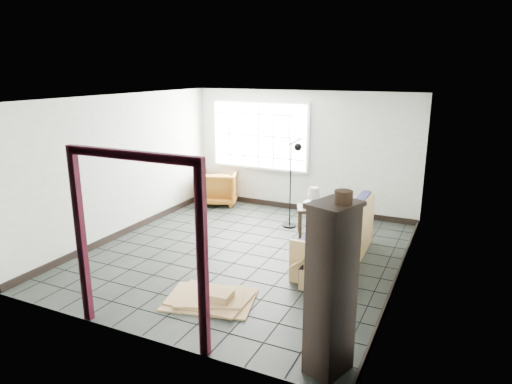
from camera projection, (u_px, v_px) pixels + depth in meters
The scene contains 15 objects.
ground at pixel (246, 253), 7.74m from camera, with size 5.50×5.50×0.00m, color black.
room_shell at pixel (246, 156), 7.32m from camera, with size 5.02×5.52×2.61m.
window_panel at pixel (259, 136), 10.09m from camera, with size 2.32×0.08×1.52m.
doorway_trim at pixel (136, 224), 5.02m from camera, with size 1.80×0.08×2.20m.
futon_sofa at pixel (340, 240), 7.39m from camera, with size 0.86×2.18×0.96m.
armchair at pixel (219, 186), 10.50m from camera, with size 0.82×0.76×0.84m, color #995C16.
side_table at pixel (311, 212), 8.49m from camera, with size 0.65×0.65×0.55m.
table_lamp at pixel (314, 194), 8.37m from camera, with size 0.31×0.31×0.38m.
projector at pixel (312, 204), 8.46m from camera, with size 0.30×0.25×0.10m.
floor_lamp at pixel (294, 181), 8.70m from camera, with size 0.47×0.45×1.78m.
console_shelf at pixel (209, 189), 10.63m from camera, with size 0.87×0.53×0.63m.
tall_shelf at pixel (331, 289), 4.51m from camera, with size 0.52×0.59×1.82m.
pot at pixel (343, 197), 4.22m from camera, with size 0.18×0.18×0.13m.
open_box at pixel (318, 277), 6.51m from camera, with size 0.75×0.38×0.42m.
cardboard_pile at pixel (211, 298), 6.14m from camera, with size 1.34×1.08×0.17m.
Camera 1 is at (3.23, -6.43, 3.03)m, focal length 32.00 mm.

